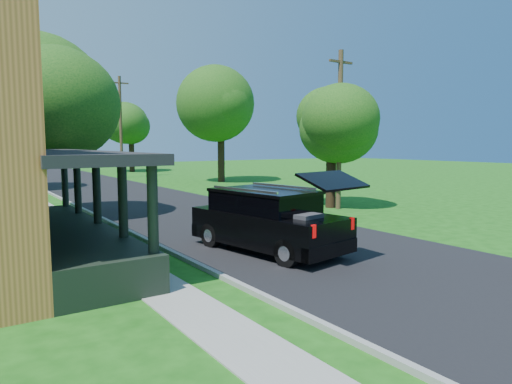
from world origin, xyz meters
TOP-DOWN VIEW (x-y plane):
  - ground at (0.00, 0.00)m, footprint 140.00×140.00m
  - street at (0.00, 20.00)m, footprint 8.00×120.00m
  - curb at (-4.05, 20.00)m, footprint 0.15×120.00m
  - sidewalk at (-5.60, 20.00)m, footprint 1.30×120.00m
  - black_suv at (-1.40, 3.13)m, footprint 2.93×5.79m
  - tree_left_mid at (-6.81, 13.85)m, footprint 7.56×7.26m
  - tree_right_near at (6.95, 9.27)m, footprint 4.69×4.39m
  - tree_right_mid at (10.17, 26.47)m, footprint 7.18×6.96m
  - tree_right_far at (8.51, 44.92)m, footprint 6.41×6.47m
  - utility_pole_near at (7.00, 8.68)m, footprint 1.56×0.26m
  - utility_pole_far at (4.50, 35.89)m, footprint 1.73×0.29m

SIDE VIEW (x-z plane):
  - ground at x=0.00m, z-range 0.00..0.00m
  - street at x=0.00m, z-range -0.01..0.01m
  - curb at x=-4.05m, z-range -0.06..0.06m
  - sidewalk at x=-5.60m, z-range -0.01..0.01m
  - black_suv at x=-1.40m, z-range -0.30..2.27m
  - utility_pole_near at x=7.00m, z-range 0.14..8.11m
  - tree_right_near at x=6.95m, z-range 1.29..8.26m
  - utility_pole_far at x=4.50m, z-range 0.15..9.90m
  - tree_left_mid at x=-6.81m, z-range 1.30..10.30m
  - tree_right_far at x=8.51m, z-range 1.55..10.80m
  - tree_right_mid at x=10.17m, z-range 1.67..11.89m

